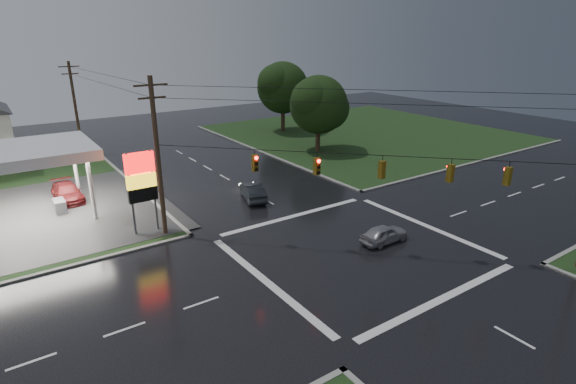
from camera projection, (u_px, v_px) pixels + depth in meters
ground at (355, 249)px, 29.70m from camera, size 120.00×120.00×0.00m
grass_ne at (367, 133)px, 63.73m from camera, size 36.00×36.00×0.08m
pylon_sign at (141, 179)px, 30.92m from camera, size 2.00×0.35×6.00m
utility_pole_nw at (158, 156)px, 30.10m from camera, size 2.20×0.32×11.00m
utility_pole_n at (75, 106)px, 52.33m from camera, size 2.20×0.32×10.50m
traffic_signals at (361, 155)px, 27.52m from camera, size 26.87×26.87×1.47m
tree_ne_near at (320, 105)px, 52.45m from camera, size 7.99×6.80×8.98m
tree_ne_far at (284, 88)px, 63.17m from camera, size 8.46×7.20×9.80m
car_north at (253, 191)px, 38.41m from camera, size 2.76×4.67×1.46m
car_crossing at (384, 234)px, 30.58m from camera, size 3.60×1.45×1.23m
car_pump at (67, 192)px, 38.15m from camera, size 2.17×5.04×1.45m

